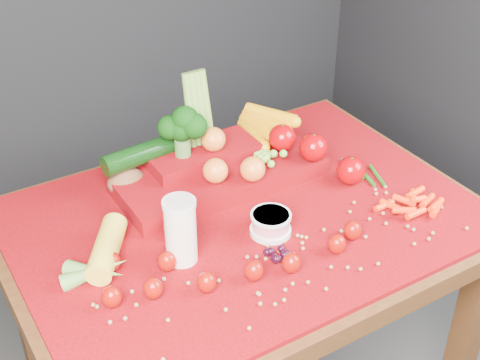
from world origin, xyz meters
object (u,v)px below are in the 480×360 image
table (244,250)px  milk_glass (180,229)px  produce_mound (226,160)px  yogurt_bowl (271,223)px

table → milk_glass: bearing=-161.7°
milk_glass → produce_mound: size_ratio=0.26×
milk_glass → table: bearing=18.3°
milk_glass → produce_mound: (0.24, 0.22, -0.03)m
table → yogurt_bowl: size_ratio=11.63×
milk_glass → yogurt_bowl: (0.21, -0.02, -0.05)m
table → produce_mound: (0.04, 0.16, 0.16)m
yogurt_bowl → produce_mound: bearing=84.0°
milk_glass → yogurt_bowl: size_ratio=1.61×
milk_glass → produce_mound: bearing=43.0°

